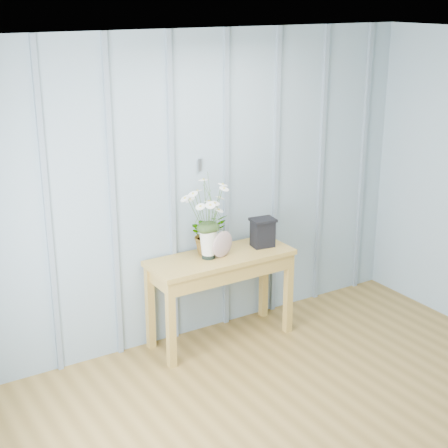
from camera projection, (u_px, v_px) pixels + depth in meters
room_shell at (305, 124)px, 4.20m from camera, size 4.00×4.50×2.50m
sideboard at (221, 269)px, 5.53m from camera, size 1.20×0.45×0.75m
daisy_vase at (208, 208)px, 5.31m from camera, size 0.47×0.36×0.66m
spider_plant at (207, 234)px, 5.50m from camera, size 0.30×0.26×0.33m
felt_disc_vessel at (222, 244)px, 5.43m from camera, size 0.23×0.11×0.22m
carved_box at (263, 232)px, 5.65m from camera, size 0.22×0.18×0.24m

